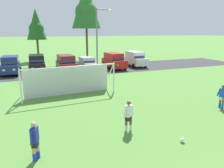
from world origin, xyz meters
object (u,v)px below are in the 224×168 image
at_px(parked_car_slot_far_left, 11,65).
at_px(parked_car_slot_center_right, 114,61).
at_px(street_lamp, 98,42).
at_px(player_midfield_center, 35,141).
at_px(parked_car_slot_center, 87,63).
at_px(parked_car_slot_right, 135,59).
at_px(soccer_ball, 182,140).
at_px(soccer_goal, 69,79).
at_px(player_defender_far, 222,97).
at_px(parked_car_slot_left, 37,63).
at_px(parked_car_slot_center_left, 66,64).
at_px(player_striker_near, 129,116).

bearing_deg(parked_car_slot_far_left, parked_car_slot_center_right, -4.52).
relative_size(parked_car_slot_center_right, street_lamp, 0.62).
height_order(player_midfield_center, parked_car_slot_center_right, parked_car_slot_center_right).
distance_m(parked_car_slot_center, parked_car_slot_right, 7.46).
bearing_deg(soccer_ball, parked_car_slot_center, 86.99).
bearing_deg(soccer_goal, parked_car_slot_center, 67.49).
distance_m(parked_car_slot_far_left, parked_car_slot_center, 9.39).
distance_m(soccer_ball, parked_car_slot_center_right, 20.91).
relative_size(player_defender_far, parked_car_slot_far_left, 0.35).
bearing_deg(parked_car_slot_left, parked_car_slot_center_left, -27.49).
relative_size(player_striker_near, parked_car_slot_right, 0.35).
bearing_deg(soccer_ball, player_striker_near, 131.26).
height_order(player_defender_far, parked_car_slot_left, parked_car_slot_left).
bearing_deg(parked_car_slot_center_left, street_lamp, -46.44).
bearing_deg(player_striker_near, parked_car_slot_center_left, 89.94).
height_order(soccer_goal, parked_car_slot_center_right, soccer_goal).
bearing_deg(soccer_ball, parked_car_slot_far_left, 111.19).
bearing_deg(parked_car_slot_far_left, player_defender_far, -53.34).
xyz_separation_m(parked_car_slot_far_left, street_lamp, (9.68, -4.71, 2.80)).
distance_m(soccer_ball, player_striker_near, 2.84).
xyz_separation_m(soccer_goal, parked_car_slot_center_right, (8.26, 10.51, -0.18)).
distance_m(player_defender_far, street_lamp, 14.76).
distance_m(player_midfield_center, street_lamp, 17.69).
distance_m(player_defender_far, parked_car_slot_center, 18.42).
distance_m(parked_car_slot_center_left, parked_car_slot_right, 10.39).
bearing_deg(parked_car_slot_center_left, parked_car_slot_left, 152.51).
xyz_separation_m(parked_car_slot_center_left, parked_car_slot_right, (10.33, 1.09, 0.00)).
xyz_separation_m(player_striker_near, player_midfield_center, (-4.64, -0.98, 0.00)).
bearing_deg(parked_car_slot_right, parked_car_slot_center_left, -173.98).
bearing_deg(player_midfield_center, parked_car_slot_right, 53.14).
relative_size(parked_car_slot_left, parked_car_slot_center_right, 1.00).
xyz_separation_m(soccer_goal, player_midfield_center, (-3.04, -8.72, -0.47)).
height_order(parked_car_slot_far_left, parked_car_slot_left, same).
bearing_deg(soccer_goal, player_striker_near, -78.30).
distance_m(soccer_goal, parked_car_slot_left, 12.11).
relative_size(parked_car_slot_far_left, parked_car_slot_center_right, 0.99).
bearing_deg(parked_car_slot_right, parked_car_slot_center, -176.87).
distance_m(player_defender_far, parked_car_slot_center_left, 18.69).
bearing_deg(player_midfield_center, player_defender_far, 8.15).
xyz_separation_m(parked_car_slot_center_left, street_lamp, (3.20, -3.36, 2.80)).
relative_size(player_defender_far, parked_car_slot_center, 0.38).
bearing_deg(parked_car_slot_center, parked_car_slot_center_left, -166.69).
bearing_deg(soccer_ball, player_defender_far, 26.94).
xyz_separation_m(player_midfield_center, parked_car_slot_center_left, (4.66, 18.91, 0.29)).
bearing_deg(parked_car_slot_right, street_lamp, -148.06).
xyz_separation_m(parked_car_slot_far_left, parked_car_slot_right, (16.81, -0.26, 0.00)).
bearing_deg(soccer_goal, soccer_ball, -70.78).
bearing_deg(player_midfield_center, parked_car_slot_far_left, 95.13).
height_order(parked_car_slot_right, street_lamp, street_lamp).
distance_m(soccer_goal, parked_car_slot_center_right, 13.37).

